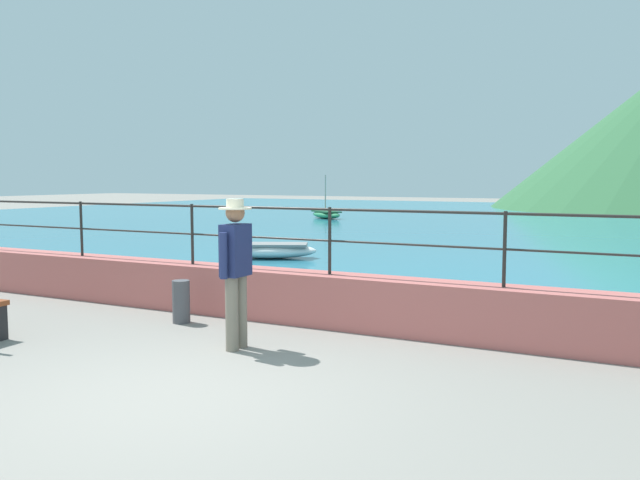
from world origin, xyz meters
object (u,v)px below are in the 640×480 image
at_px(person_walking, 236,266).
at_px(bollard, 181,302).
at_px(boat_0, 269,250).
at_px(boat_3, 326,214).

bearing_deg(person_walking, bollard, 151.35).
height_order(boat_0, boat_3, boat_3).
distance_m(bollard, boat_0, 6.82).
distance_m(bollard, boat_3, 22.49).
height_order(person_walking, bollard, person_walking).
relative_size(bollard, boat_3, 0.25).
bearing_deg(boat_0, boat_3, 111.61).
height_order(person_walking, boat_0, person_walking).
distance_m(person_walking, boat_0, 8.21).
xyz_separation_m(person_walking, bollard, (-1.47, 0.80, -0.68)).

